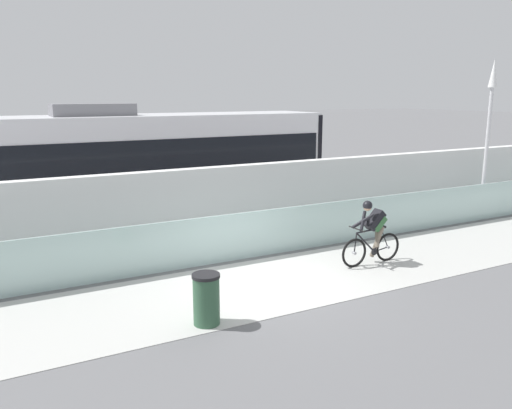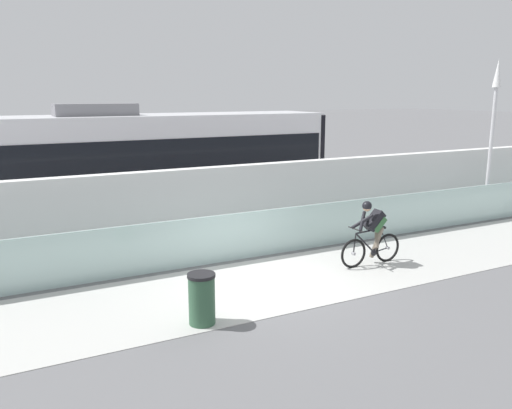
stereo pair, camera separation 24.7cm
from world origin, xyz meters
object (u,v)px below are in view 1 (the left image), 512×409
object	(u,v)px
tram	(158,163)
cyclist_on_bike	(372,233)
trash_bin	(206,299)
lamp_post_antenna	(489,119)

from	to	relation	value
tram	cyclist_on_bike	world-z (taller)	tram
trash_bin	lamp_post_antenna	bearing A→B (deg)	16.46
tram	lamp_post_antenna	world-z (taller)	lamp_post_antenna
tram	lamp_post_antenna	size ratio (longest dim) A/B	2.13
trash_bin	tram	bearing A→B (deg)	77.81
tram	trash_bin	size ratio (longest dim) A/B	11.52
lamp_post_antenna	cyclist_on_bike	bearing A→B (deg)	-161.99
lamp_post_antenna	trash_bin	size ratio (longest dim) A/B	5.42
tram	cyclist_on_bike	xyz separation A→B (m)	(3.14, -6.85, -1.11)
cyclist_on_bike	lamp_post_antenna	world-z (taller)	lamp_post_antenna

